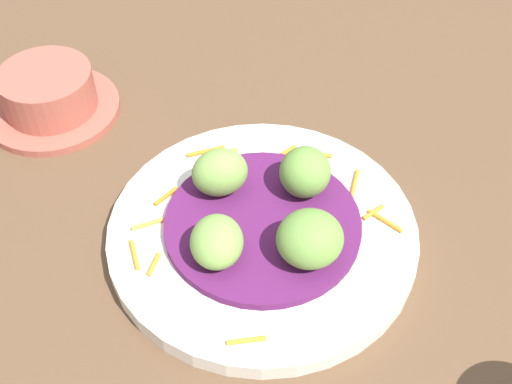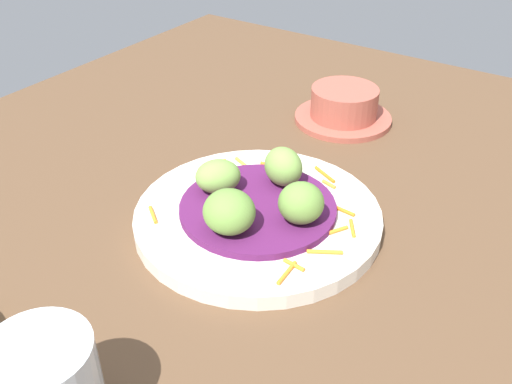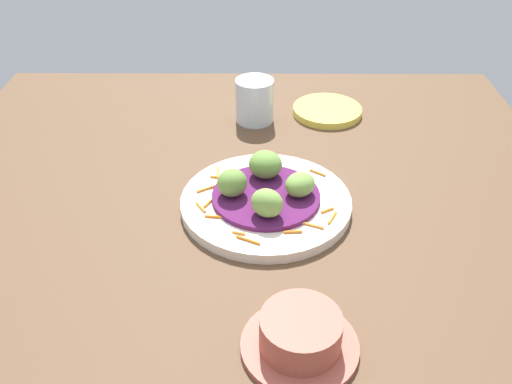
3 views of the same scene
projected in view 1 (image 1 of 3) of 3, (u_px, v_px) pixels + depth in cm
name	position (u px, v px, depth cm)	size (l,w,h in cm)	color
table_surface	(268.00, 210.00, 61.71)	(110.00, 110.00, 2.00)	brown
main_plate	(262.00, 233.00, 57.47)	(26.66, 26.66, 1.67)	silver
cabbage_bed	(263.00, 224.00, 56.57)	(16.86, 16.86, 0.79)	#51194C
carrot_garnish	(257.00, 202.00, 58.51)	(21.65, 20.00, 0.40)	orange
guac_scoop_left	(217.00, 242.00, 52.45)	(4.28, 4.98, 3.62)	#759E47
guac_scoop_center	(310.00, 239.00, 52.18)	(5.39, 5.20, 4.37)	olive
guac_scoop_right	(305.00, 172.00, 57.16)	(4.69, 4.45, 4.38)	olive
guac_scoop_back	(220.00, 172.00, 57.19)	(4.90, 4.02, 4.30)	#759E47
terracotta_bowl	(49.00, 95.00, 68.11)	(13.86, 13.86, 5.01)	#A85142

